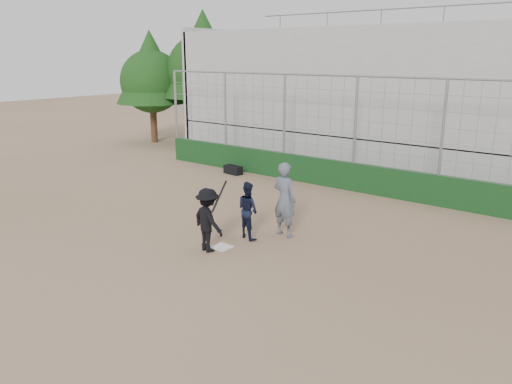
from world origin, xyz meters
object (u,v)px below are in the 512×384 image
Objects in this scene: batter_at_plate at (208,220)px; equipment_bag at (233,170)px; umpire at (285,203)px; catcher_crouched at (248,219)px.

equipment_bag is at bearing 126.35° from batter_at_plate.
umpire is 7.41m from equipment_bag.
batter_at_plate is 2.22m from umpire.
catcher_crouched reaches higher than equipment_bag.
batter_at_plate reaches higher than catcher_crouched.
equipment_bag is at bearing -31.88° from umpire.
equipment_bag is (-5.10, 5.36, -0.35)m from catcher_crouched.
umpire is at bearing -38.73° from equipment_bag.
equipment_bag is (-4.90, 6.66, -0.63)m from batter_at_plate.
catcher_crouched is 7.40m from equipment_bag.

